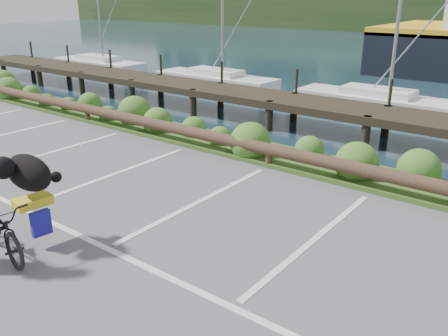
# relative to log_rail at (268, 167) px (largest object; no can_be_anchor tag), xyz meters

# --- Properties ---
(ground) EXTENTS (72.00, 72.00, 0.00)m
(ground) POSITION_rel_log_rail_xyz_m (0.00, -4.60, 0.00)
(ground) COLOR #504F52
(vegetation_strip) EXTENTS (34.00, 1.60, 0.10)m
(vegetation_strip) POSITION_rel_log_rail_xyz_m (0.00, 0.70, 0.05)
(vegetation_strip) COLOR #3D5B21
(vegetation_strip) RESTS_ON ground
(log_rail) EXTENTS (32.00, 0.30, 0.60)m
(log_rail) POSITION_rel_log_rail_xyz_m (0.00, 0.00, 0.00)
(log_rail) COLOR #443021
(log_rail) RESTS_ON ground
(dog) EXTENTS (0.66, 1.10, 0.60)m
(dog) POSITION_rel_log_rail_xyz_m (-1.12, -5.55, 1.26)
(dog) COLOR black
(dog) RESTS_ON bicycle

